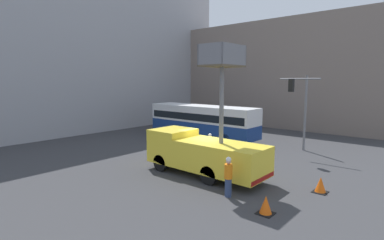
% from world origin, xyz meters
% --- Properties ---
extents(ground_plane, '(120.00, 120.00, 0.00)m').
position_xyz_m(ground_plane, '(0.00, 0.00, 0.00)').
color(ground_plane, '#38383A').
extents(building_backdrop_far, '(44.00, 10.00, 17.83)m').
position_xyz_m(building_backdrop_far, '(0.00, 21.76, 8.92)').
color(building_backdrop_far, '#9E9EA3').
rests_on(building_backdrop_far, ground_plane).
extents(building_backdrop_side, '(10.00, 28.00, 12.45)m').
position_xyz_m(building_backdrop_side, '(22.83, 5.15, 6.23)').
color(building_backdrop_side, gray).
rests_on(building_backdrop_side, ground_plane).
extents(utility_truck, '(2.44, 7.38, 7.34)m').
position_xyz_m(utility_truck, '(-1.19, -0.71, 1.48)').
color(utility_truck, yellow).
rests_on(utility_truck, ground_plane).
extents(city_bus, '(2.60, 11.13, 3.15)m').
position_xyz_m(city_bus, '(7.48, 6.31, 1.85)').
color(city_bus, navy).
rests_on(city_bus, ground_plane).
extents(traffic_light_pole, '(3.24, 2.99, 5.91)m').
position_xyz_m(traffic_light_pole, '(7.84, -2.83, 3.98)').
color(traffic_light_pole, slate).
rests_on(traffic_light_pole, ground_plane).
extents(road_worker_near_truck, '(0.38, 0.38, 1.94)m').
position_xyz_m(road_worker_near_truck, '(-2.98, -3.66, 0.98)').
color(road_worker_near_truck, navy).
rests_on(road_worker_near_truck, ground_plane).
extents(road_worker_directing, '(0.38, 0.38, 1.86)m').
position_xyz_m(road_worker_directing, '(1.83, 1.10, 0.93)').
color(road_worker_directing, navy).
rests_on(road_worker_directing, ground_plane).
extents(traffic_cone_near_truck, '(0.68, 0.68, 0.78)m').
position_xyz_m(traffic_cone_near_truck, '(0.45, -6.80, 0.37)').
color(traffic_cone_near_truck, black).
rests_on(traffic_cone_near_truck, ground_plane).
extents(traffic_cone_mid_road, '(0.67, 0.67, 0.77)m').
position_xyz_m(traffic_cone_mid_road, '(-3.52, -5.88, 0.36)').
color(traffic_cone_mid_road, black).
rests_on(traffic_cone_mid_road, ground_plane).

